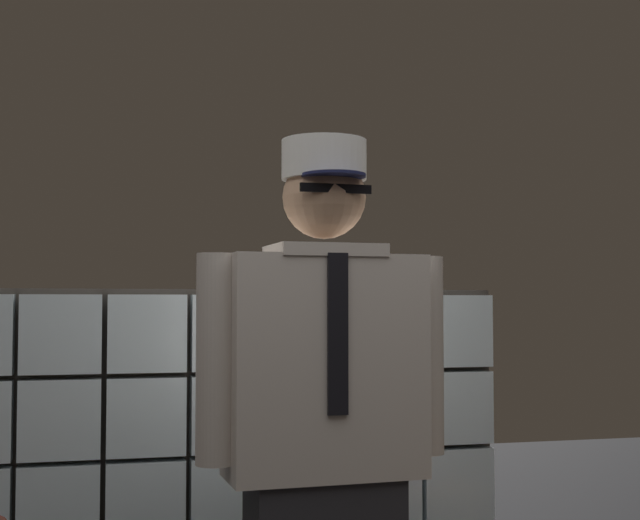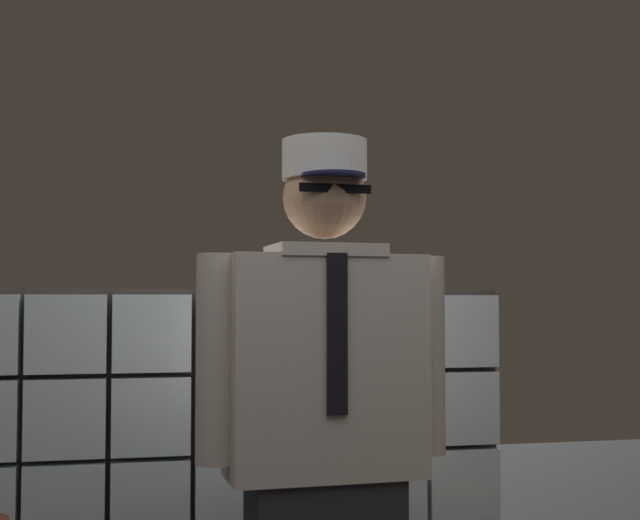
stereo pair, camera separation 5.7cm
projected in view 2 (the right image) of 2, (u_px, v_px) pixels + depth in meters
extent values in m
cube|color=silver|center=(64.00, 504.00, 2.91)|extent=(0.26, 0.08, 0.26)
cube|color=silver|center=(150.00, 500.00, 2.97)|extent=(0.26, 0.08, 0.26)
cube|color=silver|center=(233.00, 496.00, 3.03)|extent=(0.26, 0.08, 0.26)
cube|color=silver|center=(312.00, 492.00, 3.09)|extent=(0.26, 0.08, 0.26)
cube|color=silver|center=(389.00, 488.00, 3.15)|extent=(0.26, 0.08, 0.26)
cube|color=silver|center=(462.00, 485.00, 3.21)|extent=(0.26, 0.08, 0.26)
cube|color=silver|center=(65.00, 418.00, 2.92)|extent=(0.26, 0.08, 0.26)
cube|color=silver|center=(151.00, 416.00, 2.98)|extent=(0.26, 0.08, 0.26)
cube|color=silver|center=(233.00, 414.00, 3.04)|extent=(0.26, 0.08, 0.26)
cube|color=silver|center=(312.00, 412.00, 3.10)|extent=(0.26, 0.08, 0.26)
cube|color=silver|center=(389.00, 409.00, 3.16)|extent=(0.26, 0.08, 0.26)
cube|color=silver|center=(462.00, 407.00, 3.22)|extent=(0.26, 0.08, 0.26)
cube|color=silver|center=(66.00, 334.00, 2.93)|extent=(0.26, 0.08, 0.26)
cube|color=silver|center=(152.00, 333.00, 2.99)|extent=(0.26, 0.08, 0.26)
cube|color=silver|center=(234.00, 333.00, 3.05)|extent=(0.26, 0.08, 0.26)
cube|color=silver|center=(313.00, 332.00, 3.12)|extent=(0.26, 0.08, 0.26)
cube|color=silver|center=(388.00, 331.00, 3.18)|extent=(0.26, 0.08, 0.26)
cube|color=silver|center=(461.00, 331.00, 3.24)|extent=(0.26, 0.08, 0.26)
cube|color=#38332D|center=(231.00, 492.00, 3.08)|extent=(1.98, 0.02, 1.42)
cube|color=silver|center=(325.00, 365.00, 2.46)|extent=(0.55, 0.26, 0.62)
cube|color=black|center=(337.00, 334.00, 2.34)|extent=(0.06, 0.01, 0.43)
cube|color=silver|center=(324.00, 252.00, 2.47)|extent=(0.31, 0.26, 0.04)
sphere|color=tan|center=(324.00, 197.00, 2.48)|extent=(0.24, 0.24, 0.24)
ellipsoid|color=black|center=(330.00, 210.00, 2.43)|extent=(0.16, 0.09, 0.11)
cube|color=black|center=(335.00, 188.00, 2.38)|extent=(0.20, 0.02, 0.02)
cylinder|color=#191E47|center=(333.00, 176.00, 2.40)|extent=(0.18, 0.18, 0.01)
cylinder|color=white|center=(324.00, 160.00, 2.49)|extent=(0.24, 0.24, 0.11)
cylinder|color=silver|center=(426.00, 355.00, 2.54)|extent=(0.11, 0.11, 0.57)
cylinder|color=silver|center=(216.00, 358.00, 2.38)|extent=(0.11, 0.11, 0.57)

